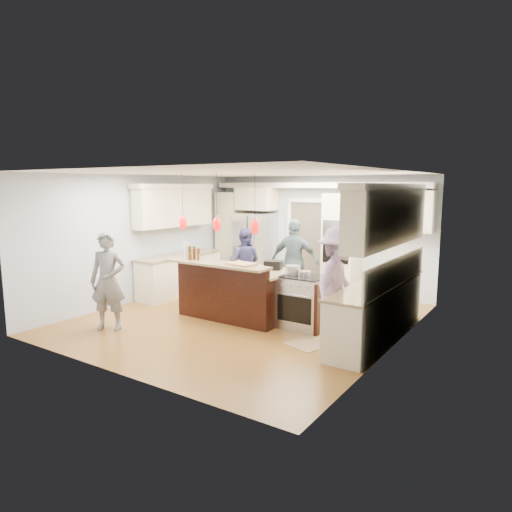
{
  "coord_description": "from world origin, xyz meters",
  "views": [
    {
      "loc": [
        4.74,
        -6.77,
        2.48
      ],
      "look_at": [
        0.0,
        0.35,
        1.15
      ],
      "focal_mm": 32.0,
      "sensor_mm": 36.0,
      "label": 1
    }
  ],
  "objects_px": {
    "person_bar_end": "(108,281)",
    "refrigerator": "(255,249)",
    "island_range": "(305,302)",
    "person_far_left": "(245,262)",
    "kitchen_island": "(237,291)"
  },
  "relations": [
    {
      "from": "person_bar_end",
      "to": "person_far_left",
      "type": "height_order",
      "value": "person_bar_end"
    },
    {
      "from": "island_range",
      "to": "person_far_left",
      "type": "height_order",
      "value": "person_far_left"
    },
    {
      "from": "kitchen_island",
      "to": "person_bar_end",
      "type": "distance_m",
      "value": 2.35
    },
    {
      "from": "refrigerator",
      "to": "island_range",
      "type": "xyz_separation_m",
      "value": [
        2.71,
        -2.49,
        -0.44
      ]
    },
    {
      "from": "refrigerator",
      "to": "person_bar_end",
      "type": "height_order",
      "value": "refrigerator"
    },
    {
      "from": "kitchen_island",
      "to": "refrigerator",
      "type": "bearing_deg",
      "value": 116.92
    },
    {
      "from": "person_far_left",
      "to": "refrigerator",
      "type": "bearing_deg",
      "value": -87.16
    },
    {
      "from": "person_bar_end",
      "to": "person_far_left",
      "type": "relative_size",
      "value": 1.11
    },
    {
      "from": "island_range",
      "to": "person_far_left",
      "type": "xyz_separation_m",
      "value": [
        -2.26,
        1.39,
        0.31
      ]
    },
    {
      "from": "person_bar_end",
      "to": "refrigerator",
      "type": "bearing_deg",
      "value": 60.97
    },
    {
      "from": "refrigerator",
      "to": "kitchen_island",
      "type": "bearing_deg",
      "value": -63.08
    },
    {
      "from": "island_range",
      "to": "person_bar_end",
      "type": "bearing_deg",
      "value": -145.04
    },
    {
      "from": "island_range",
      "to": "person_bar_end",
      "type": "distance_m",
      "value": 3.42
    },
    {
      "from": "person_far_left",
      "to": "person_bar_end",
      "type": "bearing_deg",
      "value": 61.74
    },
    {
      "from": "kitchen_island",
      "to": "person_bar_end",
      "type": "xyz_separation_m",
      "value": [
        -1.38,
        -1.87,
        0.37
      ]
    }
  ]
}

